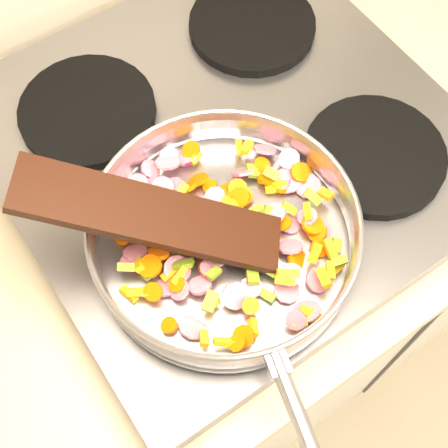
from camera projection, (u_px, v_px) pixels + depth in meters
cooktop at (228, 144)px, 0.87m from camera, size 0.60×0.60×0.04m
grate_fl at (199, 265)px, 0.76m from camera, size 0.19×0.19×0.02m
grate_fr at (375, 155)px, 0.83m from camera, size 0.19×0.19×0.02m
grate_bl at (87, 111)px, 0.86m from camera, size 0.19×0.19×0.02m
grate_br at (252, 25)px, 0.93m from camera, size 0.19×0.19×0.02m
saute_pan at (225, 234)px, 0.73m from camera, size 0.36×0.52×0.06m
vegetable_heap at (221, 228)px, 0.75m from camera, size 0.29×0.30×0.05m
wooden_spatula at (152, 216)px, 0.69m from camera, size 0.27×0.24×0.12m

